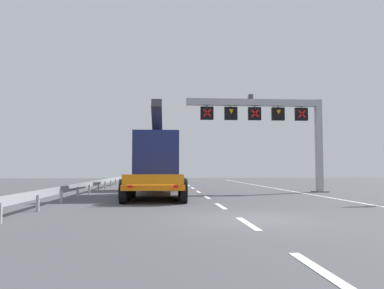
% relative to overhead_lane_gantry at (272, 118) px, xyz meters
% --- Properties ---
extents(ground, '(112.00, 112.00, 0.00)m').
position_rel_overhead_lane_gantry_xyz_m(ground, '(-4.57, -13.62, -5.01)').
color(ground, '#4C4C51').
extents(lane_markings, '(0.20, 64.18, 0.01)m').
position_rel_overhead_lane_gantry_xyz_m(lane_markings, '(-4.97, 11.17, -5.00)').
color(lane_markings, silver).
rests_on(lane_markings, ground).
extents(edge_line_right, '(0.20, 63.00, 0.01)m').
position_rel_overhead_lane_gantry_xyz_m(edge_line_right, '(1.63, -1.62, -5.01)').
color(edge_line_right, silver).
rests_on(edge_line_right, ground).
extents(overhead_lane_gantry, '(9.51, 0.90, 6.59)m').
position_rel_overhead_lane_gantry_xyz_m(overhead_lane_gantry, '(0.00, 0.00, 0.00)').
color(overhead_lane_gantry, '#9EA0A5').
rests_on(overhead_lane_gantry, ground).
extents(heavy_haul_truck_orange, '(3.19, 14.10, 5.30)m').
position_rel_overhead_lane_gantry_xyz_m(heavy_haul_truck_orange, '(-7.66, -0.50, -3.02)').
color(heavy_haul_truck_orange, orange).
rests_on(heavy_haul_truck_orange, ground).
extents(guardrail_left, '(0.13, 32.61, 0.76)m').
position_rel_overhead_lane_gantry_xyz_m(guardrail_left, '(-12.01, 0.68, -4.45)').
color(guardrail_left, '#999EA3').
rests_on(guardrail_left, ground).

